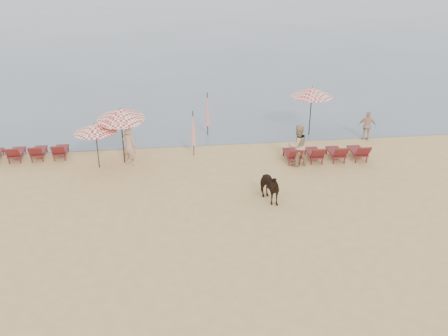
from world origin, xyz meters
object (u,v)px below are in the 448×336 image
(beachgoer_right_b, at_px, (367,126))
(umbrella_open_left_b, at_px, (120,114))
(umbrella_closed_left, at_px, (207,109))
(lounger_cluster_right, at_px, (326,153))
(beachgoer_right_a, at_px, (298,145))
(lounger_cluster_left, at_px, (27,152))
(beachgoer_left, at_px, (129,146))
(umbrella_open_left_a, at_px, (95,128))
(umbrella_open_right, at_px, (312,92))
(cow, at_px, (268,186))
(umbrella_closed_right, at_px, (193,128))

(beachgoer_right_b, bearing_deg, umbrella_open_left_b, 28.41)
(umbrella_open_left_b, distance_m, umbrella_closed_left, 5.02)
(lounger_cluster_right, xyz_separation_m, beachgoer_right_a, (-1.43, -0.30, 0.54))
(lounger_cluster_left, xyz_separation_m, beachgoer_left, (4.65, -1.02, 0.49))
(umbrella_open_left_a, relative_size, umbrella_closed_left, 0.91)
(lounger_cluster_left, height_order, umbrella_open_right, umbrella_open_right)
(beachgoer_right_a, bearing_deg, umbrella_open_left_b, -25.91)
(cow, distance_m, beachgoer_right_b, 8.35)
(umbrella_open_left_a, xyz_separation_m, cow, (6.69, -3.92, -1.22))
(lounger_cluster_right, distance_m, beachgoer_right_b, 3.59)
(cow, xyz_separation_m, beachgoer_right_b, (6.14, 5.65, 0.11))
(lounger_cluster_left, bearing_deg, umbrella_open_left_b, -12.31)
(lounger_cluster_left, bearing_deg, beachgoer_right_a, -11.37)
(beachgoer_left, distance_m, beachgoer_right_a, 7.36)
(umbrella_open_right, xyz_separation_m, beachgoer_right_a, (-1.57, -3.57, -1.32))
(umbrella_open_right, distance_m, umbrella_closed_left, 5.24)
(umbrella_closed_right, height_order, beachgoer_right_b, umbrella_closed_right)
(umbrella_open_right, height_order, beachgoer_right_b, umbrella_open_right)
(umbrella_open_left_a, bearing_deg, umbrella_open_left_b, 2.28)
(cow, height_order, beachgoer_left, beachgoer_left)
(umbrella_closed_right, bearing_deg, beachgoer_right_a, -20.34)
(umbrella_open_right, xyz_separation_m, beachgoer_right_b, (2.63, -1.01, -1.53))
(beachgoer_left, bearing_deg, beachgoer_right_a, -160.12)
(umbrella_open_left_a, height_order, umbrella_open_right, umbrella_open_right)
(lounger_cluster_left, xyz_separation_m, umbrella_open_left_a, (3.31, -1.22, 1.46))
(umbrella_open_right, distance_m, beachgoer_left, 9.33)
(lounger_cluster_right, relative_size, umbrella_closed_left, 1.64)
(umbrella_closed_right, height_order, beachgoer_right_a, umbrella_closed_right)
(umbrella_closed_right, bearing_deg, lounger_cluster_left, 176.93)
(lounger_cluster_right, xyz_separation_m, beachgoer_left, (-8.72, 0.72, 0.47))
(umbrella_open_left_b, bearing_deg, lounger_cluster_right, -8.25)
(lounger_cluster_left, relative_size, umbrella_open_left_b, 1.33)
(umbrella_open_left_b, distance_m, beachgoer_right_a, 7.78)
(umbrella_closed_left, distance_m, beachgoer_left, 4.87)
(umbrella_open_left_a, relative_size, beachgoer_right_b, 1.39)
(cow, xyz_separation_m, beachgoer_left, (-5.34, 4.12, 0.25))
(umbrella_closed_left, bearing_deg, beachgoer_right_a, -49.10)
(umbrella_closed_right, bearing_deg, lounger_cluster_right, -12.88)
(cow, bearing_deg, umbrella_closed_left, 83.23)
(cow, relative_size, beachgoer_right_b, 1.00)
(lounger_cluster_left, distance_m, beachgoer_left, 4.79)
(beachgoer_right_a, bearing_deg, beachgoer_right_b, -165.39)
(lounger_cluster_left, height_order, lounger_cluster_right, lounger_cluster_right)
(umbrella_open_right, bearing_deg, beachgoer_right_b, -41.24)
(umbrella_closed_left, distance_m, beachgoer_right_b, 7.94)
(umbrella_open_left_a, bearing_deg, lounger_cluster_left, 141.81)
(umbrella_open_left_b, height_order, beachgoer_right_b, umbrella_open_left_b)
(lounger_cluster_left, bearing_deg, umbrella_open_left_a, -21.90)
(umbrella_open_left_a, xyz_separation_m, beachgoer_right_a, (8.64, -0.82, -0.90))
(umbrella_closed_right, relative_size, beachgoer_left, 1.24)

